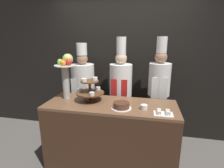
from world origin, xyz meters
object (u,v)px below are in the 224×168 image
cake_round (121,106)px  cake_square_tray (163,113)px  chef_left (83,89)px  chef_center_left (121,89)px  tiered_stand (90,90)px  cup_white (144,107)px  fruit_pedestal (66,70)px  chef_center_right (159,89)px

cake_round → cake_square_tray: bearing=-8.1°
chef_left → chef_center_left: 0.67m
tiered_stand → cup_white: (0.76, -0.15, -0.13)m
cup_white → fruit_pedestal: bearing=169.9°
tiered_stand → cake_square_tray: 1.02m
cake_round → chef_left: 1.12m
cup_white → cake_square_tray: cup_white is taller
tiered_stand → chef_center_right: bearing=31.5°
cake_round → cake_square_tray: 0.51m
chef_left → cake_square_tray: bearing=-32.9°
cake_round → cup_white: 0.28m
fruit_pedestal → cake_square_tray: size_ratio=2.92×
tiered_stand → cake_round: tiered_stand is taller
tiered_stand → chef_center_right: (0.97, 0.59, -0.11)m
cake_round → chef_center_right: bearing=57.6°
chef_center_left → cake_square_tray: bearing=-53.0°
fruit_pedestal → cake_square_tray: 1.43m
tiered_stand → fruit_pedestal: 0.45m
cup_white → cake_square_tray: size_ratio=0.39×
cup_white → chef_left: bearing=145.6°
cake_square_tray → chef_center_left: 1.06m
chef_center_left → fruit_pedestal: bearing=-142.4°
chef_center_right → fruit_pedestal: bearing=-157.7°
cake_round → cake_square_tray: size_ratio=1.16×
tiered_stand → fruit_pedestal: (-0.36, 0.05, 0.26)m
cake_square_tray → chef_left: chef_left is taller
cake_round → chef_center_left: (-0.13, 0.78, -0.02)m
tiered_stand → chef_center_right: chef_center_right is taller
tiered_stand → chef_center_left: chef_center_left is taller
fruit_pedestal → cake_square_tray: fruit_pedestal is taller
chef_left → chef_center_right: bearing=0.0°
cake_round → chef_center_left: size_ratio=0.14×
cup_white → chef_center_left: chef_center_left is taller
cup_white → chef_left: (-1.08, 0.74, -0.04)m
chef_center_left → chef_left: bearing=-180.0°
tiered_stand → chef_center_right: size_ratio=0.21×
chef_center_left → chef_center_right: bearing=0.0°
cup_white → chef_center_right: 0.77m
chef_left → chef_center_right: (1.30, 0.00, 0.06)m
tiered_stand → chef_left: 0.70m
chef_center_right → tiered_stand: bearing=-148.5°
cup_white → cake_square_tray: 0.25m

